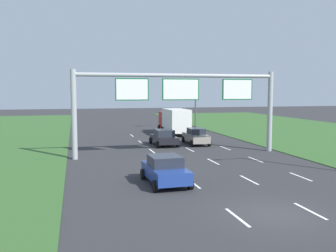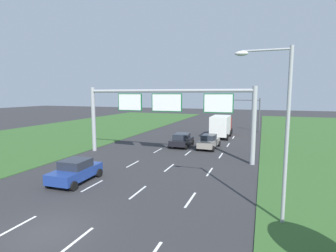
% 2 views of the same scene
% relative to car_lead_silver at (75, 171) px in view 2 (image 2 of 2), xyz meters
% --- Properties ---
extents(ground_plane, '(200.00, 200.00, 0.00)m').
position_rel_car_lead_silver_xyz_m(ground_plane, '(3.37, -6.29, -0.82)').
color(ground_plane, '#2D2D30').
extents(lane_dashes_inner_left, '(0.14, 50.40, 0.01)m').
position_rel_car_lead_silver_xyz_m(lane_dashes_inner_left, '(1.62, -0.29, -0.82)').
color(lane_dashes_inner_left, white).
rests_on(lane_dashes_inner_left, ground_plane).
extents(lane_dashes_inner_right, '(0.14, 50.40, 0.01)m').
position_rel_car_lead_silver_xyz_m(lane_dashes_inner_right, '(5.12, -0.29, -0.82)').
color(lane_dashes_inner_right, white).
rests_on(lane_dashes_inner_right, ground_plane).
extents(lane_dashes_slip, '(0.14, 50.40, 0.01)m').
position_rel_car_lead_silver_xyz_m(lane_dashes_slip, '(8.62, -0.29, -0.82)').
color(lane_dashes_slip, white).
rests_on(lane_dashes_slip, ground_plane).
extents(car_lead_silver, '(2.33, 4.18, 1.64)m').
position_rel_car_lead_silver_xyz_m(car_lead_silver, '(0.00, 0.00, 0.00)').
color(car_lead_silver, navy).
rests_on(car_lead_silver, ground_plane).
extents(car_mid_lane, '(2.25, 4.20, 1.57)m').
position_rel_car_lead_silver_xyz_m(car_mid_lane, '(3.45, 14.81, -0.02)').
color(car_mid_lane, black).
rests_on(car_mid_lane, ground_plane).
extents(car_far_ahead, '(2.14, 4.45, 1.63)m').
position_rel_car_lead_silver_xyz_m(car_far_ahead, '(6.74, 14.82, -0.01)').
color(car_far_ahead, gray).
rests_on(car_far_ahead, ground_plane).
extents(box_truck, '(2.72, 7.19, 3.15)m').
position_rel_car_lead_silver_xyz_m(box_truck, '(6.84, 23.58, 0.87)').
color(box_truck, '#B21E19').
rests_on(box_truck, ground_plane).
extents(sign_gantry, '(17.24, 0.44, 7.00)m').
position_rel_car_lead_silver_xyz_m(sign_gantry, '(3.53, 9.29, 4.11)').
color(sign_gantry, '#9EA0A5').
rests_on(sign_gantry, ground_plane).
extents(traffic_light_mast, '(4.76, 0.49, 5.60)m').
position_rel_car_lead_silver_xyz_m(traffic_light_mast, '(10.03, 30.86, 3.04)').
color(traffic_light_mast, '#47494F').
rests_on(traffic_light_mast, ground_plane).
extents(street_lamp, '(2.61, 0.32, 8.50)m').
position_rel_car_lead_silver_xyz_m(street_lamp, '(13.22, -1.53, 4.26)').
color(street_lamp, '#9EA0A5').
rests_on(street_lamp, ground_plane).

